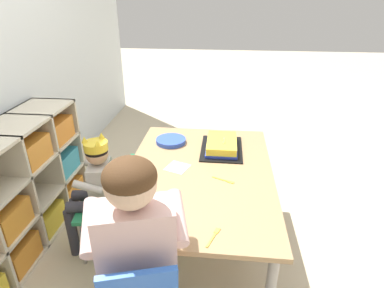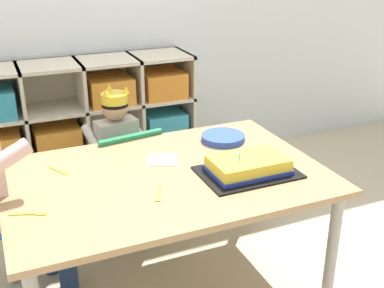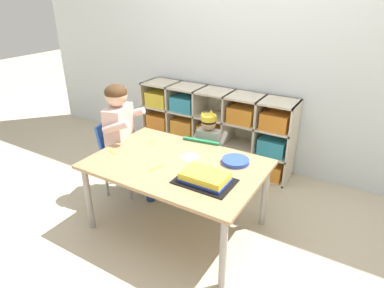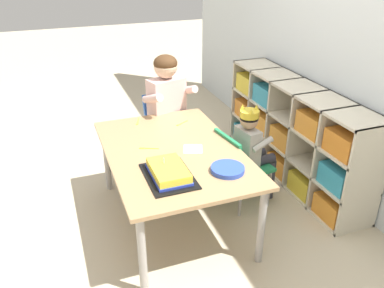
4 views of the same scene
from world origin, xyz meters
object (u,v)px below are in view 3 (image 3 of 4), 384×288
object	(u,v)px
classroom_chair_blue	(205,160)
classroom_chair_adult_side	(117,150)
fork_beside_plate_stack	(112,152)
fork_by_napkin	(155,168)
fork_at_table_front_edge	(150,142)
birthday_cake_on_tray	(205,178)
activity_table	(177,169)
adult_helper_seated	(126,129)
child_with_crown	(210,141)
paper_plate_stack	(235,161)

from	to	relation	value
classroom_chair_blue	classroom_chair_adult_side	size ratio (longest dim) A/B	0.88
classroom_chair_blue	fork_beside_plate_stack	world-z (taller)	classroom_chair_blue
fork_beside_plate_stack	fork_by_napkin	world-z (taller)	same
classroom_chair_blue	fork_at_table_front_edge	bearing A→B (deg)	34.34
birthday_cake_on_tray	fork_beside_plate_stack	bearing A→B (deg)	178.97
fork_by_napkin	fork_at_table_front_edge	bearing A→B (deg)	65.97
fork_at_table_front_edge	fork_beside_plate_stack	size ratio (longest dim) A/B	0.89
classroom_chair_adult_side	activity_table	bearing A→B (deg)	-118.29
activity_table	fork_at_table_front_edge	bearing A→B (deg)	153.41
adult_helper_seated	fork_at_table_front_edge	xyz separation A→B (m)	(0.27, 0.00, -0.06)
child_with_crown	paper_plate_stack	bearing A→B (deg)	128.61
adult_helper_seated	paper_plate_stack	world-z (taller)	adult_helper_seated
adult_helper_seated	fork_by_napkin	xyz separation A→B (m)	(0.59, -0.35, -0.06)
child_with_crown	fork_beside_plate_stack	bearing A→B (deg)	48.32
paper_plate_stack	fork_beside_plate_stack	xyz separation A→B (m)	(-0.93, -0.34, -0.01)
paper_plate_stack	fork_at_table_front_edge	size ratio (longest dim) A/B	1.82
adult_helper_seated	paper_plate_stack	size ratio (longest dim) A/B	5.03
classroom_chair_adult_side	fork_by_napkin	world-z (taller)	classroom_chair_adult_side
classroom_chair_adult_side	fork_at_table_front_edge	distance (m)	0.41
birthday_cake_on_tray	paper_plate_stack	size ratio (longest dim) A/B	1.90
adult_helper_seated	birthday_cake_on_tray	world-z (taller)	adult_helper_seated
classroom_chair_blue	fork_beside_plate_stack	bearing A→B (deg)	43.32
activity_table	child_with_crown	bearing A→B (deg)	94.65
child_with_crown	fork_at_table_front_edge	xyz separation A→B (m)	(-0.35, -0.44, 0.09)
classroom_chair_adult_side	birthday_cake_on_tray	distance (m)	1.15
classroom_chair_blue	child_with_crown	distance (m)	0.18
activity_table	classroom_chair_blue	world-z (taller)	classroom_chair_blue
adult_helper_seated	paper_plate_stack	bearing A→B (deg)	-104.26
classroom_chair_blue	fork_by_napkin	bearing A→B (deg)	77.98
birthday_cake_on_tray	fork_beside_plate_stack	xyz separation A→B (m)	(-0.87, 0.02, -0.03)
fork_at_table_front_edge	fork_beside_plate_stack	xyz separation A→B (m)	(-0.15, -0.31, 0.00)
adult_helper_seated	fork_by_napkin	world-z (taller)	adult_helper_seated
activity_table	child_with_crown	distance (m)	0.64
child_with_crown	classroom_chair_adult_side	world-z (taller)	child_with_crown
fork_at_table_front_edge	activity_table	bearing A→B (deg)	-146.95
classroom_chair_blue	paper_plate_stack	xyz separation A→B (m)	(0.42, -0.30, 0.24)
classroom_chair_blue	classroom_chair_adult_side	world-z (taller)	classroom_chair_adult_side
classroom_chair_blue	birthday_cake_on_tray	xyz separation A→B (m)	(0.35, -0.66, 0.25)
fork_beside_plate_stack	child_with_crown	bearing A→B (deg)	-103.08
activity_table	classroom_chair_blue	size ratio (longest dim) A/B	2.12
adult_helper_seated	birthday_cake_on_tray	size ratio (longest dim) A/B	2.64
paper_plate_stack	classroom_chair_adult_side	bearing A→B (deg)	-176.88
adult_helper_seated	fork_at_table_front_edge	bearing A→B (deg)	-105.77
child_with_crown	fork_at_table_front_edge	world-z (taller)	child_with_crown
adult_helper_seated	birthday_cake_on_tray	distance (m)	1.04
child_with_crown	adult_helper_seated	xyz separation A→B (m)	(-0.62, -0.44, 0.15)
classroom_chair_adult_side	classroom_chair_blue	bearing A→B (deg)	-79.78
paper_plate_stack	fork_by_napkin	size ratio (longest dim) A/B	1.63
child_with_crown	fork_beside_plate_stack	size ratio (longest dim) A/B	6.26
fork_by_napkin	activity_table	bearing A→B (deg)	-4.25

